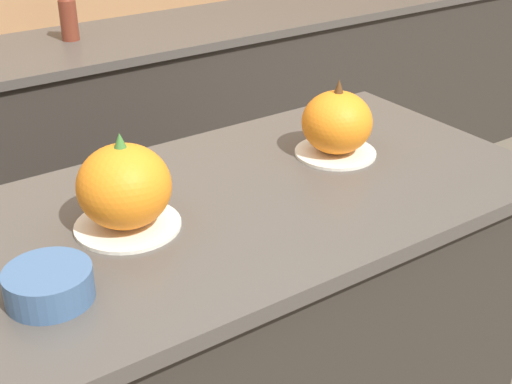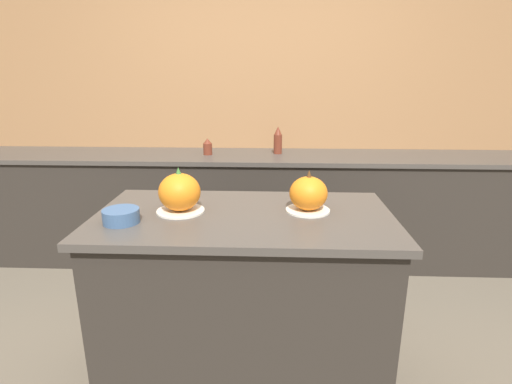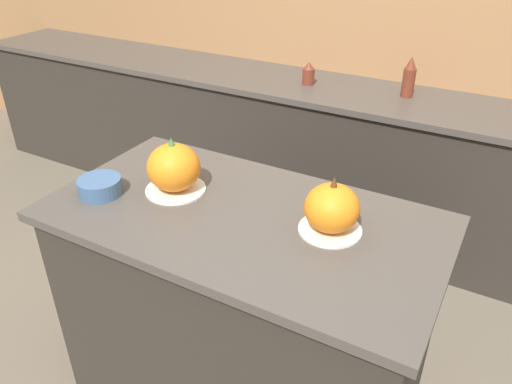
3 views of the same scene
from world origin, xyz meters
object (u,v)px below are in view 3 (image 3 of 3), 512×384
pumpkin_cake_right (332,209)px  bottle_short (309,74)px  bottle_tall (409,78)px  mixing_bowl (100,186)px  pumpkin_cake_left (174,169)px

pumpkin_cake_right → bottle_short: bearing=116.7°
bottle_tall → mixing_bowl: bearing=-112.9°
mixing_bowl → pumpkin_cake_right: bearing=12.9°
bottle_short → mixing_bowl: bottle_short is taller
pumpkin_cake_right → bottle_tall: bearing=95.1°
pumpkin_cake_right → bottle_tall: 1.47m
bottle_tall → mixing_bowl: 1.80m
pumpkin_cake_right → bottle_short: 1.56m
bottle_short → pumpkin_cake_left: bearing=-86.0°
pumpkin_cake_left → pumpkin_cake_right: bearing=3.3°
bottle_tall → mixing_bowl: size_ratio=1.42×
pumpkin_cake_right → mixing_bowl: (-0.83, -0.19, -0.05)m
pumpkin_cake_right → mixing_bowl: 0.85m
pumpkin_cake_left → mixing_bowl: size_ratio=1.42×
mixing_bowl → bottle_short: bearing=85.4°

